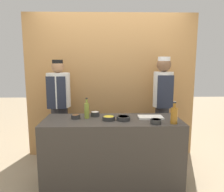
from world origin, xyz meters
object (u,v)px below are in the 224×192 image
at_px(sauce_bowl_purple, 156,121).
at_px(chef_left, 59,109).
at_px(cutting_board, 150,117).
at_px(chef_right, 162,105).
at_px(bottle_amber, 174,115).
at_px(sauce_bowl_red, 123,118).
at_px(sauce_bowl_yellow, 109,118).
at_px(bottle_oil, 87,110).
at_px(sauce_bowl_brown, 76,116).
at_px(sauce_bowl_white, 95,114).

xyz_separation_m(sauce_bowl_purple, chef_left, (-1.32, 0.89, -0.04)).
xyz_separation_m(cutting_board, chef_right, (0.32, 0.63, 0.04)).
bearing_deg(bottle_amber, sauce_bowl_red, 165.15).
xyz_separation_m(sauce_bowl_red, bottle_amber, (0.59, -0.16, 0.07)).
xyz_separation_m(sauce_bowl_yellow, bottle_oil, (-0.28, 0.10, 0.08)).
height_order(sauce_bowl_purple, bottle_oil, bottle_oil).
xyz_separation_m(sauce_bowl_brown, sauce_bowl_white, (0.24, 0.12, 0.00)).
height_order(sauce_bowl_red, bottle_amber, bottle_amber).
xyz_separation_m(sauce_bowl_purple, sauce_bowl_red, (-0.37, 0.16, -0.00)).
bearing_deg(chef_left, sauce_bowl_brown, -61.46).
bearing_deg(sauce_bowl_yellow, sauce_bowl_purple, -17.35).
bearing_deg(sauce_bowl_yellow, bottle_oil, 160.48).
bearing_deg(sauce_bowl_purple, bottle_oil, 161.92).
height_order(sauce_bowl_yellow, bottle_oil, bottle_oil).
bearing_deg(sauce_bowl_red, sauce_bowl_yellow, 175.02).
distance_m(sauce_bowl_yellow, bottle_oil, 0.31).
bearing_deg(chef_right, sauce_bowl_purple, -108.94).
bearing_deg(cutting_board, sauce_bowl_purple, -87.99).
distance_m(sauce_bowl_brown, sauce_bowl_red, 0.62).
distance_m(sauce_bowl_brown, sauce_bowl_white, 0.27).
bearing_deg(sauce_bowl_red, cutting_board, 16.63).
xyz_separation_m(sauce_bowl_white, bottle_amber, (0.95, -0.37, 0.07)).
xyz_separation_m(sauce_bowl_purple, bottle_oil, (-0.84, 0.27, 0.07)).
height_order(sauce_bowl_purple, sauce_bowl_yellow, sauce_bowl_purple).
bearing_deg(sauce_bowl_red, sauce_bowl_white, 149.38).
bearing_deg(sauce_bowl_yellow, chef_right, 39.81).
relative_size(bottle_amber, bottle_oil, 0.99).
bearing_deg(cutting_board, bottle_oil, 179.48).
bearing_deg(bottle_amber, chef_right, 84.19).
xyz_separation_m(bottle_oil, chef_left, (-0.49, 0.62, -0.11)).
distance_m(sauce_bowl_brown, sauce_bowl_yellow, 0.43).
bearing_deg(sauce_bowl_yellow, bottle_amber, -12.55).
bearing_deg(sauce_bowl_brown, bottle_oil, 7.25).
relative_size(sauce_bowl_white, bottle_amber, 0.45).
xyz_separation_m(sauce_bowl_purple, bottle_amber, (0.22, 0.00, 0.07)).
relative_size(sauce_bowl_white, bottle_oil, 0.44).
bearing_deg(bottle_oil, sauce_bowl_red, -13.97).
bearing_deg(chef_right, cutting_board, -116.73).
xyz_separation_m(sauce_bowl_red, bottle_oil, (-0.47, 0.12, 0.07)).
height_order(cutting_board, bottle_amber, bottle_amber).
xyz_separation_m(sauce_bowl_brown, chef_left, (-0.35, 0.64, -0.04)).
height_order(sauce_bowl_white, bottle_amber, bottle_amber).
bearing_deg(chef_left, cutting_board, -25.44).
xyz_separation_m(cutting_board, chef_left, (-1.32, 0.63, -0.02)).
relative_size(sauce_bowl_white, chef_right, 0.07).
distance_m(sauce_bowl_yellow, sauce_bowl_white, 0.27).
distance_m(bottle_amber, chef_right, 0.90).
relative_size(cutting_board, bottle_amber, 1.20).
height_order(sauce_bowl_yellow, sauce_bowl_white, sauce_bowl_white).
relative_size(sauce_bowl_yellow, sauce_bowl_white, 1.35).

